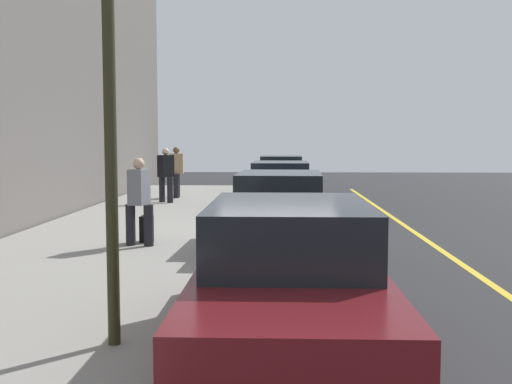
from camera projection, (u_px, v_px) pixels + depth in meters
ground_plane at (277, 241)px, 13.13m from camera, size 56.00×56.00×0.00m
sidewalk at (123, 237)px, 13.24m from camera, size 28.00×4.60×0.15m
lane_stripe_centre at (429, 242)px, 13.01m from camera, size 28.00×0.14×0.01m
snow_bank_curb at (252, 215)px, 16.72m from camera, size 7.60×0.56×0.22m
parked_car_green at (281, 175)px, 24.56m from camera, size 4.53×1.90×1.51m
parked_car_navy at (280, 188)px, 17.85m from camera, size 4.46×1.96×1.51m
parked_car_charcoal at (279, 211)px, 12.01m from camera, size 4.56×2.02×1.51m
parked_car_maroon at (289, 279)px, 6.20m from camera, size 4.56×1.90×1.51m
pedestrian_black_coat at (166, 173)px, 19.70m from camera, size 0.55×0.52×1.74m
pedestrian_grey_coat at (139, 199)px, 11.62m from camera, size 0.49×0.54×1.66m
pedestrian_tan_coat at (177, 171)px, 21.35m from camera, size 0.58×0.49×1.76m
traffic_light_pole at (108, 19)px, 5.79m from camera, size 0.35×0.26×4.67m
rolling_suitcase at (147, 229)px, 12.10m from camera, size 0.34×0.22×0.87m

